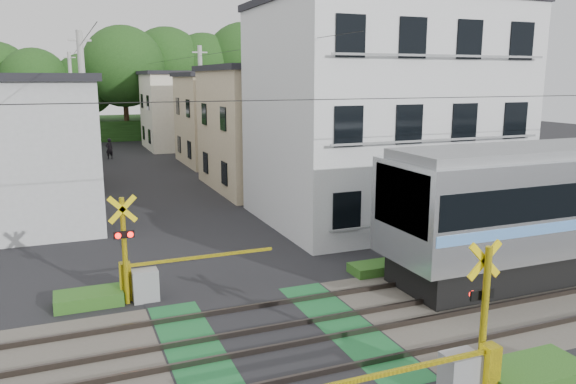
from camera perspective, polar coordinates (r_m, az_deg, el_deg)
name	(u,v)px	position (r m, az deg, el deg)	size (l,w,h in m)	color
ground	(275,340)	(13.84, -1.35, -14.78)	(120.00, 120.00, 0.00)	black
track_bed	(275,338)	(13.82, -1.35, -14.64)	(120.00, 120.00, 0.14)	#47423A
crossing_signal_near	(466,363)	(11.88, 17.62, -16.23)	(4.74, 0.65, 3.09)	yellow
crossing_signal_far	(141,276)	(16.30, -14.66, -8.29)	(4.74, 0.65, 3.09)	yellow
apartment_block	(381,113)	(24.76, 9.40, 7.97)	(10.20, 8.36, 9.30)	silver
houses_row	(137,123)	(37.93, -15.08, 6.79)	(22.07, 31.35, 6.80)	#B2B5B7
tree_hill	(128,83)	(59.98, -15.98, 10.61)	(40.00, 13.56, 11.97)	#1E4316
catenary	(485,171)	(15.78, 19.39, 1.99)	(60.00, 5.04, 7.00)	#2D2D33
utility_poles	(120,113)	(34.84, -16.69, 7.69)	(7.90, 42.00, 8.00)	#A5A5A0
pedestrian	(109,149)	(45.10, -17.70, 4.21)	(0.58, 0.38, 1.59)	black
weed_patches	(342,322)	(14.34, 5.53, -13.04)	(10.25, 8.80, 0.40)	#2D5E1E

